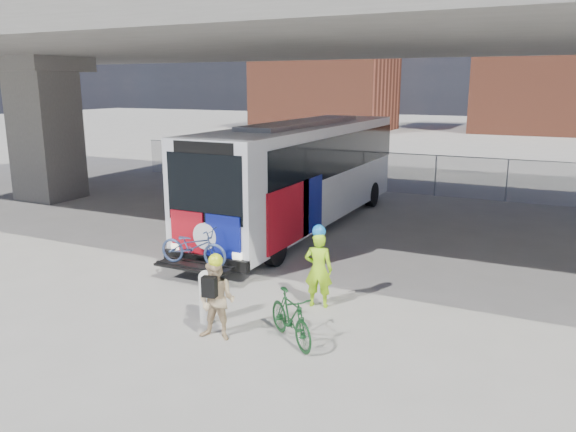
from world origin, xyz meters
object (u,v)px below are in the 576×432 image
Objects in this scene: bollard at (206,295)px; bike_parked at (291,317)px; bus at (304,167)px; cyclist_hivis at (319,268)px; cyclist_tan at (217,299)px.

bollard is 2.00m from bike_parked.
bus reaches higher than bollard.
cyclist_tan is at bearing 52.83° from cyclist_hivis.
bike_parked is at bearing 84.72° from cyclist_hivis.
cyclist_tan is (0.65, -0.58, 0.22)m from bollard.
cyclist_hivis is at bearing -62.77° from bus.
bollard is at bearing 126.08° from bike_parked.
bus is 7.58× the size of bike_parked.
cyclist_tan is (-1.11, -2.42, -0.09)m from cyclist_hivis.
bus is 9.37m from bike_parked.
bollard is (1.63, -8.42, -1.50)m from bus.
bike_parked is (1.35, 0.51, -0.31)m from cyclist_tan.
bike_parked is at bearing 11.55° from cyclist_tan.
bike_parked is at bearing -66.88° from bus.
bike_parked is (0.24, -1.91, -0.40)m from cyclist_hivis.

